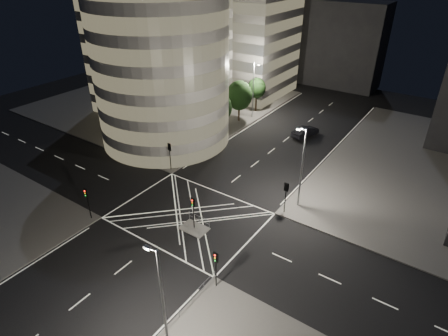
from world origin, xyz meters
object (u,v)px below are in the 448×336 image
Objects in this scene: traffic_signal_fr at (286,192)px; street_lamp_right_near at (162,300)px; traffic_signal_nl at (87,198)px; street_lamp_left_near at (189,121)px; street_lamp_left_far at (253,88)px; central_island at (194,228)px; traffic_signal_nr at (216,263)px; traffic_signal_island at (193,208)px; street_lamp_right_far at (302,166)px; traffic_signal_fl at (170,152)px; sedan at (305,132)px.

street_lamp_right_near reaches higher than traffic_signal_fr.
traffic_signal_nl is 0.40× the size of street_lamp_left_near.
street_lamp_left_far is (0.00, 18.00, 0.00)m from street_lamp_left_near.
central_island is at bearing -49.73° from street_lamp_left_near.
traffic_signal_nr is 7.69m from street_lamp_right_near.
street_lamp_right_near reaches higher than traffic_signal_island.
traffic_signal_nr is 0.40× the size of street_lamp_right_far.
traffic_signal_island is 0.40× the size of street_lamp_right_far.
traffic_signal_fr is at bearing -106.11° from street_lamp_right_far.
traffic_signal_fl is 0.40× the size of street_lamp_right_near.
street_lamp_left_far is (-18.24, 23.20, 2.63)m from traffic_signal_fr.
street_lamp_right_far is at bearing -9.03° from street_lamp_left_near.
traffic_signal_nl is at bearing -89.01° from street_lamp_left_far.
traffic_signal_fr is (17.60, 13.60, 0.00)m from traffic_signal_nl.
traffic_signal_fl is at bearing 180.00° from traffic_signal_fr.
traffic_signal_fr is 10.73m from traffic_signal_island.
street_lamp_right_near is (0.64, -7.20, 2.63)m from traffic_signal_nr.
traffic_signal_nr is 0.40× the size of street_lamp_left_near.
street_lamp_left_near is at bearing 130.27° from central_island.
traffic_signal_nr is at bearing -45.87° from street_lamp_left_near.
street_lamp_right_far is (7.44, 10.50, 2.63)m from traffic_signal_island.
street_lamp_left_near is 18.00m from street_lamp_left_far.
street_lamp_right_far reaches higher than traffic_signal_nl.
traffic_signal_island is at bearing -70.05° from street_lamp_left_far.
traffic_signal_fl is at bearing 78.39° from sedan.
street_lamp_left_near is at bearing 69.75° from sedan.
street_lamp_left_far reaches higher than sedan.
street_lamp_left_near reaches higher than traffic_signal_island.
street_lamp_right_far is at bearing 127.06° from sedan.
traffic_signal_fr is at bearing 0.00° from traffic_signal_fl.
street_lamp_left_near reaches higher than traffic_signal_fr.
central_island is 12.36m from traffic_signal_nl.
street_lamp_right_far is at bearing 90.00° from street_lamp_right_near.
street_lamp_right_near is at bearing -66.79° from street_lamp_left_far.
traffic_signal_fr reaches higher than central_island.
traffic_signal_nl is 24.27m from street_lamp_right_far.
traffic_signal_island is at bearing -37.54° from traffic_signal_fl.
street_lamp_left_near is 1.00× the size of street_lamp_right_near.
traffic_signal_nl is at bearing -90.00° from traffic_signal_fl.
central_island is at bearing -70.05° from street_lamp_left_far.
traffic_signal_nl is at bearing -153.86° from traffic_signal_island.
traffic_signal_nr is at bearing -92.30° from street_lamp_right_far.
street_lamp_right_far is (7.44, 10.50, 5.47)m from central_island.
street_lamp_left_far is at bearing 113.21° from street_lamp_right_near.
street_lamp_right_near reaches higher than traffic_signal_nl.
street_lamp_left_far is 12.55m from sedan.
traffic_signal_fr is at bearing 123.44° from sedan.
street_lamp_left_near reaches higher than traffic_signal_nr.
street_lamp_right_far reaches higher than traffic_signal_fl.
street_lamp_right_far reaches higher than traffic_signal_island.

